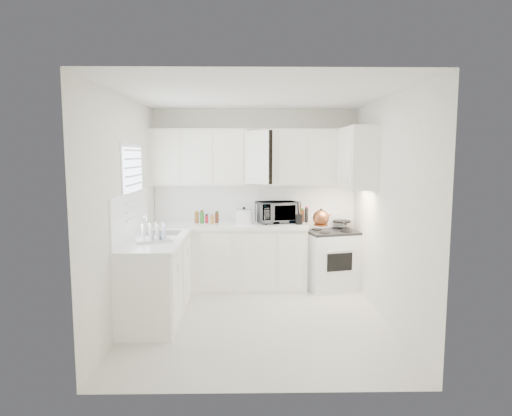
{
  "coord_description": "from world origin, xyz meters",
  "views": [
    {
      "loc": [
        -0.1,
        -5.05,
        1.95
      ],
      "look_at": [
        0.0,
        0.7,
        1.25
      ],
      "focal_mm": 31.38,
      "sensor_mm": 36.0,
      "label": 1
    }
  ],
  "objects_px": {
    "rice_cooker": "(244,215)",
    "utensil_crock": "(299,212)",
    "stove": "(331,251)",
    "tea_kettle": "(321,217)",
    "microwave": "(277,210)",
    "dish_rack": "(153,232)"
  },
  "relations": [
    {
      "from": "stove",
      "to": "utensil_crock",
      "type": "distance_m",
      "value": 0.75
    },
    {
      "from": "rice_cooker",
      "to": "dish_rack",
      "type": "bearing_deg",
      "value": -115.46
    },
    {
      "from": "dish_rack",
      "to": "utensil_crock",
      "type": "bearing_deg",
      "value": 14.53
    },
    {
      "from": "microwave",
      "to": "rice_cooker",
      "type": "bearing_deg",
      "value": 175.58
    },
    {
      "from": "stove",
      "to": "tea_kettle",
      "type": "height_order",
      "value": "tea_kettle"
    },
    {
      "from": "stove",
      "to": "dish_rack",
      "type": "relative_size",
      "value": 2.68
    },
    {
      "from": "tea_kettle",
      "to": "dish_rack",
      "type": "relative_size",
      "value": 0.71
    },
    {
      "from": "utensil_crock",
      "to": "tea_kettle",
      "type": "bearing_deg",
      "value": -18.57
    },
    {
      "from": "tea_kettle",
      "to": "dish_rack",
      "type": "distance_m",
      "value": 2.38
    },
    {
      "from": "tea_kettle",
      "to": "rice_cooker",
      "type": "relative_size",
      "value": 1.17
    },
    {
      "from": "microwave",
      "to": "rice_cooker",
      "type": "distance_m",
      "value": 0.49
    },
    {
      "from": "rice_cooker",
      "to": "utensil_crock",
      "type": "relative_size",
      "value": 0.71
    },
    {
      "from": "tea_kettle",
      "to": "stove",
      "type": "bearing_deg",
      "value": 59.71
    },
    {
      "from": "tea_kettle",
      "to": "utensil_crock",
      "type": "height_order",
      "value": "utensil_crock"
    },
    {
      "from": "stove",
      "to": "rice_cooker",
      "type": "xyz_separation_m",
      "value": [
        -1.26,
        0.0,
        0.53
      ]
    },
    {
      "from": "stove",
      "to": "tea_kettle",
      "type": "xyz_separation_m",
      "value": [
        -0.18,
        -0.16,
        0.53
      ]
    },
    {
      "from": "stove",
      "to": "dish_rack",
      "type": "xyz_separation_m",
      "value": [
        -2.3,
        -1.26,
        0.52
      ]
    },
    {
      "from": "rice_cooker",
      "to": "utensil_crock",
      "type": "bearing_deg",
      "value": 9.26
    },
    {
      "from": "tea_kettle",
      "to": "microwave",
      "type": "distance_m",
      "value": 0.67
    },
    {
      "from": "microwave",
      "to": "utensil_crock",
      "type": "distance_m",
      "value": 0.35
    },
    {
      "from": "microwave",
      "to": "utensil_crock",
      "type": "bearing_deg",
      "value": -47.33
    },
    {
      "from": "rice_cooker",
      "to": "utensil_crock",
      "type": "xyz_separation_m",
      "value": [
        0.78,
        -0.07,
        0.05
      ]
    }
  ]
}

